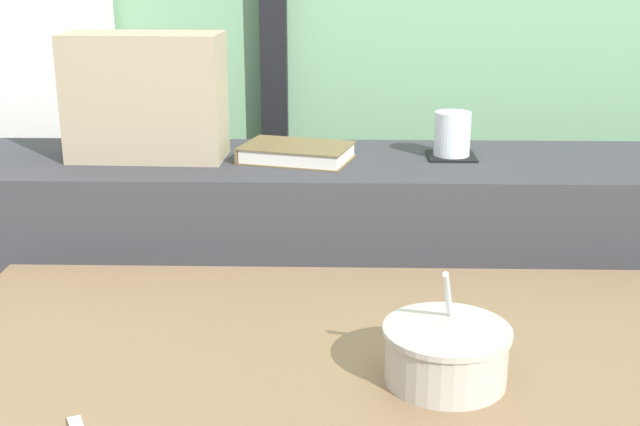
# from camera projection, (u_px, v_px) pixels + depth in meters

# --- Properties ---
(dark_console_ledge) EXTENTS (2.80, 0.38, 0.85)m
(dark_console_ledge) POSITION_uv_depth(u_px,v_px,m) (318.00, 342.00, 1.86)
(dark_console_ledge) COLOR #38383D
(dark_console_ledge) RESTS_ON ground
(breakfast_table) EXTENTS (1.24, 0.69, 0.72)m
(breakfast_table) POSITION_uv_depth(u_px,v_px,m) (345.00, 420.00, 1.21)
(breakfast_table) COLOR brown
(breakfast_table) RESTS_ON ground
(coaster_square) EXTENTS (0.10, 0.10, 0.00)m
(coaster_square) POSITION_uv_depth(u_px,v_px,m) (451.00, 156.00, 1.74)
(coaster_square) COLOR black
(coaster_square) RESTS_ON dark_console_ledge
(juice_glass) EXTENTS (0.08, 0.08, 0.09)m
(juice_glass) POSITION_uv_depth(u_px,v_px,m) (452.00, 135.00, 1.73)
(juice_glass) COLOR white
(juice_glass) RESTS_ON coaster_square
(closed_book) EXTENTS (0.25, 0.20, 0.03)m
(closed_book) POSITION_uv_depth(u_px,v_px,m) (296.00, 153.00, 1.71)
(closed_book) COLOR brown
(closed_book) RESTS_ON dark_console_ledge
(throw_pillow) EXTENTS (0.32, 0.15, 0.26)m
(throw_pillow) POSITION_uv_depth(u_px,v_px,m) (146.00, 97.00, 1.70)
(throw_pillow) COLOR tan
(throw_pillow) RESTS_ON dark_console_ledge
(soup_bowl) EXTENTS (0.17, 0.17, 0.17)m
(soup_bowl) POSITION_uv_depth(u_px,v_px,m) (446.00, 354.00, 1.10)
(soup_bowl) COLOR #BCB7A8
(soup_bowl) RESTS_ON breakfast_table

